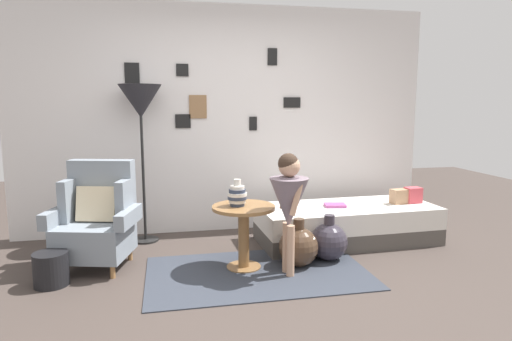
% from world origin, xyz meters
% --- Properties ---
extents(ground_plane, '(12.00, 12.00, 0.00)m').
position_xyz_m(ground_plane, '(0.00, 0.00, 0.00)').
color(ground_plane, '#423833').
extents(gallery_wall, '(4.80, 0.12, 2.60)m').
position_xyz_m(gallery_wall, '(-0.00, 1.95, 1.30)').
color(gallery_wall, silver).
rests_on(gallery_wall, ground).
extents(rug, '(1.95, 1.16, 0.01)m').
position_xyz_m(rug, '(0.07, 0.47, 0.01)').
color(rug, '#333842').
rests_on(rug, ground).
extents(armchair, '(0.85, 0.72, 0.97)m').
position_xyz_m(armchair, '(-1.34, 0.96, 0.44)').
color(armchair, '#9E7042').
rests_on(armchair, ground).
extents(daybed, '(1.93, 0.87, 0.40)m').
position_xyz_m(daybed, '(1.20, 1.17, 0.20)').
color(daybed, '#4C4742').
rests_on(daybed, ground).
extents(pillow_head, '(0.18, 0.13, 0.17)m').
position_xyz_m(pillow_head, '(1.97, 1.16, 0.49)').
color(pillow_head, '#D64C56').
rests_on(pillow_head, daybed).
extents(pillow_mid, '(0.22, 0.15, 0.16)m').
position_xyz_m(pillow_mid, '(1.81, 1.16, 0.48)').
color(pillow_mid, tan).
rests_on(pillow_mid, daybed).
extents(side_table, '(0.57, 0.57, 0.58)m').
position_xyz_m(side_table, '(-0.03, 0.62, 0.42)').
color(side_table, olive).
rests_on(side_table, ground).
extents(vase_striped, '(0.17, 0.17, 0.24)m').
position_xyz_m(vase_striped, '(-0.09, 0.63, 0.68)').
color(vase_striped, '#2D384C').
rests_on(vase_striped, side_table).
extents(floor_lamp, '(0.45, 0.45, 1.69)m').
position_xyz_m(floor_lamp, '(-0.95, 1.64, 1.47)').
color(floor_lamp, black).
rests_on(floor_lamp, ground).
extents(person_child, '(0.34, 0.34, 1.08)m').
position_xyz_m(person_child, '(0.32, 0.39, 0.68)').
color(person_child, tan).
rests_on(person_child, ground).
extents(book_on_daybed, '(0.25, 0.20, 0.03)m').
position_xyz_m(book_on_daybed, '(1.06, 1.15, 0.42)').
color(book_on_daybed, '#AE4E92').
rests_on(book_on_daybed, daybed).
extents(demijohn_near, '(0.37, 0.37, 0.45)m').
position_xyz_m(demijohn_near, '(0.47, 0.57, 0.19)').
color(demijohn_near, '#473323').
rests_on(demijohn_near, ground).
extents(demijohn_far, '(0.36, 0.36, 0.44)m').
position_xyz_m(demijohn_far, '(0.80, 0.66, 0.18)').
color(demijohn_far, '#332D38').
rests_on(demijohn_far, ground).
extents(magazine_basket, '(0.28, 0.28, 0.28)m').
position_xyz_m(magazine_basket, '(-1.66, 0.57, 0.14)').
color(magazine_basket, black).
rests_on(magazine_basket, ground).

